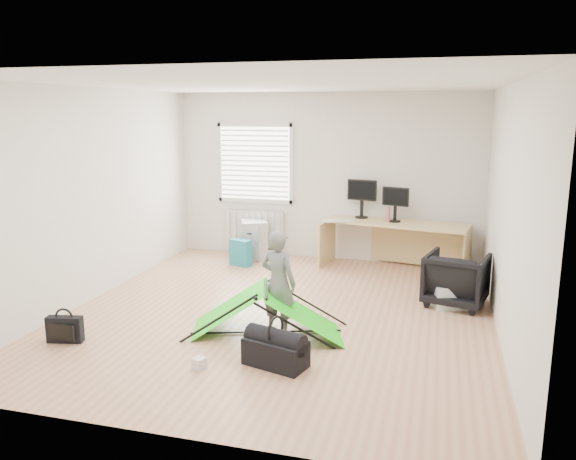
% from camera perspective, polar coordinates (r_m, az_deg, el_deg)
% --- Properties ---
extents(ground, '(5.50, 5.50, 0.00)m').
position_cam_1_polar(ground, '(6.88, -0.88, -8.44)').
color(ground, tan).
rests_on(ground, ground).
extents(back_wall, '(5.00, 0.02, 2.70)m').
position_cam_1_polar(back_wall, '(9.18, 3.87, 5.38)').
color(back_wall, silver).
rests_on(back_wall, ground).
extents(window, '(1.20, 0.06, 1.20)m').
position_cam_1_polar(window, '(9.43, -3.38, 6.79)').
color(window, silver).
rests_on(window, back_wall).
extents(radiator, '(1.00, 0.12, 0.60)m').
position_cam_1_polar(radiator, '(9.56, -3.37, 0.18)').
color(radiator, silver).
rests_on(radiator, back_wall).
extents(desk, '(2.26, 1.09, 0.74)m').
position_cam_1_polar(desk, '(8.81, 10.80, -1.57)').
color(desk, '#D2B576').
rests_on(desk, ground).
extents(filing_cabinet, '(0.59, 0.66, 0.64)m').
position_cam_1_polar(filing_cabinet, '(9.34, -3.49, -0.92)').
color(filing_cabinet, '#B0B3B6').
rests_on(filing_cabinet, ground).
extents(monitor_left, '(0.48, 0.18, 0.45)m').
position_cam_1_polar(monitor_left, '(8.96, 7.51, 2.64)').
color(monitor_left, black).
rests_on(monitor_left, desk).
extents(monitor_right, '(0.42, 0.19, 0.39)m').
position_cam_1_polar(monitor_right, '(8.73, 10.83, 2.10)').
color(monitor_right, black).
rests_on(monitor_right, desk).
extents(keyboard, '(0.49, 0.31, 0.02)m').
position_cam_1_polar(keyboard, '(8.65, 5.19, 0.92)').
color(keyboard, beige).
rests_on(keyboard, desk).
extents(thermos, '(0.08, 0.08, 0.24)m').
position_cam_1_polar(thermos, '(8.68, 10.10, 1.56)').
color(thermos, '#AA5F64').
rests_on(thermos, desk).
extents(office_chair, '(0.87, 0.89, 0.67)m').
position_cam_1_polar(office_chair, '(7.38, 16.71, -4.81)').
color(office_chair, black).
rests_on(office_chair, ground).
extents(person, '(0.49, 0.40, 1.17)m').
position_cam_1_polar(person, '(6.10, -0.99, -5.34)').
color(person, slate).
rests_on(person, ground).
extents(kite, '(1.81, 1.22, 0.52)m').
position_cam_1_polar(kite, '(6.20, -2.24, -8.22)').
color(kite, '#20E115').
rests_on(kite, ground).
extents(storage_crate, '(0.60, 0.50, 0.29)m').
position_cam_1_polar(storage_crate, '(7.36, 16.48, -6.37)').
color(storage_crate, silver).
rests_on(storage_crate, ground).
extents(tote_bag, '(0.38, 0.27, 0.42)m').
position_cam_1_polar(tote_bag, '(8.91, -4.85, -2.30)').
color(tote_bag, teal).
rests_on(tote_bag, ground).
extents(laptop_bag, '(0.39, 0.19, 0.28)m').
position_cam_1_polar(laptop_bag, '(6.47, -21.72, -9.36)').
color(laptop_bag, black).
rests_on(laptop_bag, ground).
extents(white_box, '(0.14, 0.14, 0.11)m').
position_cam_1_polar(white_box, '(5.54, -9.02, -13.22)').
color(white_box, silver).
rests_on(white_box, ground).
extents(duffel_bag, '(0.66, 0.46, 0.26)m').
position_cam_1_polar(duffel_bag, '(5.51, -1.27, -12.35)').
color(duffel_bag, black).
rests_on(duffel_bag, ground).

